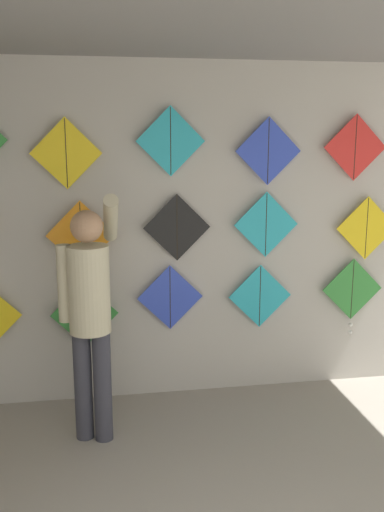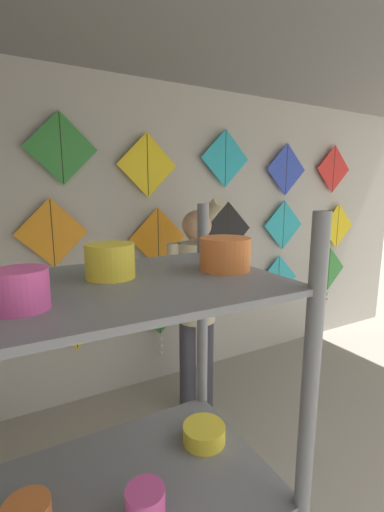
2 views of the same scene
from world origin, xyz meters
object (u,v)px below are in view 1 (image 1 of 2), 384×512
at_px(kite_6, 81,235).
at_px(kite_12, 171,141).
at_px(kite_7, 177,228).
at_px(kite_8, 266,225).
at_px(kite_13, 268,151).
at_px(kite_3, 260,296).
at_px(kite_14, 355,147).
at_px(kite_4, 352,292).
at_px(shopkeeper, 90,305).
at_px(kite_11, 66,153).
at_px(kite_1, 85,319).
at_px(kite_2, 170,297).
at_px(kite_9, 367,228).

distance_m(kite_6, kite_12, 1.03).
xyz_separation_m(kite_7, kite_8, (0.75, 0.00, 0.00)).
xyz_separation_m(kite_7, kite_13, (0.75, 0.00, 0.61)).
bearing_deg(kite_3, kite_14, 0.00).
height_order(kite_4, kite_12, kite_12).
bearing_deg(kite_3, kite_12, 180.00).
height_order(shopkeeper, kite_14, kite_14).
bearing_deg(kite_11, kite_1, -0.64).
height_order(kite_8, kite_11, kite_11).
bearing_deg(kite_13, shopkeeper, -157.66).
distance_m(kite_8, kite_11, 1.72).
bearing_deg(kite_14, kite_7, 180.00).
bearing_deg(kite_7, kite_2, 180.00).
bearing_deg(kite_7, kite_9, 0.00).
bearing_deg(kite_12, kite_13, 0.00).
distance_m(kite_2, kite_7, 0.60).
xyz_separation_m(kite_1, kite_14, (2.28, 0.00, 1.38)).
distance_m(kite_1, kite_6, 0.70).
bearing_deg(kite_3, kite_11, 180.00).
distance_m(kite_4, kite_6, 2.41).
distance_m(kite_2, kite_3, 0.78).
height_order(shopkeeper, kite_8, shopkeeper).
distance_m(kite_4, kite_14, 1.26).
bearing_deg(kite_2, shopkeeper, -137.21).
height_order(kite_4, kite_11, kite_11).
relative_size(kite_3, kite_8, 1.00).
distance_m(kite_6, kite_13, 1.66).
bearing_deg(kite_8, kite_7, 180.00).
bearing_deg(kite_13, kite_14, 0.00).
bearing_deg(kite_11, kite_4, -0.02).
height_order(kite_9, kite_11, kite_11).
xyz_separation_m(kite_2, kite_9, (1.72, 0.00, 0.54)).
xyz_separation_m(kite_8, kite_14, (0.76, 0.00, 0.63)).
relative_size(kite_8, kite_11, 1.00).
relative_size(kite_4, kite_6, 1.25).
height_order(kite_6, kite_12, kite_12).
distance_m(kite_2, kite_11, 1.44).
relative_size(kite_2, kite_9, 1.00).
bearing_deg(kite_14, kite_13, 180.00).
bearing_deg(kite_11, kite_14, 0.00).
bearing_deg(kite_3, kite_1, -179.96).
xyz_separation_m(kite_9, kite_12, (-1.71, 0.00, 0.74)).
height_order(shopkeeper, kite_11, kite_11).
bearing_deg(kite_1, shopkeeper, -84.70).
bearing_deg(kite_1, kite_12, 0.08).
height_order(kite_4, kite_7, kite_7).
xyz_separation_m(kite_9, kite_13, (-0.90, 0.00, 0.66)).
relative_size(kite_11, kite_13, 1.00).
xyz_separation_m(kite_1, kite_4, (2.33, 0.00, 0.12)).
distance_m(kite_3, kite_14, 1.49).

